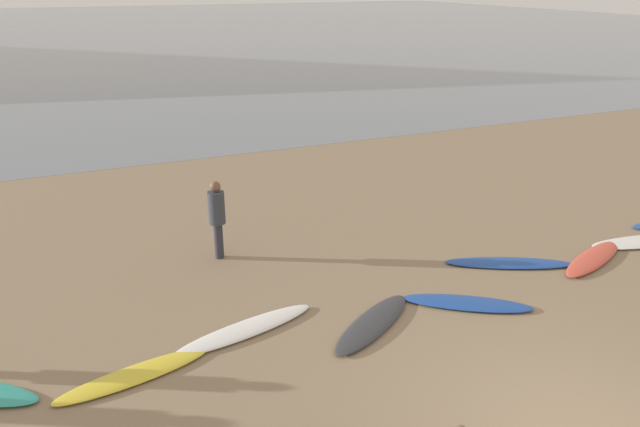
% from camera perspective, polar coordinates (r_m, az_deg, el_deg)
% --- Properties ---
extents(ground_plane, '(120.00, 120.00, 0.20)m').
position_cam_1_polar(ground_plane, '(15.63, -3.45, 1.90)').
color(ground_plane, '#8C7559').
rests_on(ground_plane, ground).
extents(ocean_water, '(140.00, 100.00, 0.01)m').
position_cam_1_polar(ocean_water, '(67.82, -20.24, 15.83)').
color(ocean_water, slate).
rests_on(ocean_water, ground).
extents(surfboard_2, '(2.21, 0.88, 0.08)m').
position_cam_1_polar(surfboard_2, '(8.93, -16.94, -14.22)').
color(surfboard_2, yellow).
rests_on(surfboard_2, ground).
extents(surfboard_3, '(2.43, 1.01, 0.08)m').
position_cam_1_polar(surfboard_3, '(9.59, -6.95, -10.66)').
color(surfboard_3, white).
rests_on(surfboard_3, ground).
extents(surfboard_4, '(2.03, 1.59, 0.09)m').
position_cam_1_polar(surfboard_4, '(9.69, 4.93, -10.15)').
color(surfboard_4, '#333338').
rests_on(surfboard_4, ground).
extents(surfboard_5, '(2.04, 1.60, 0.08)m').
position_cam_1_polar(surfboard_5, '(10.49, 13.59, -8.13)').
color(surfboard_5, '#1E479E').
rests_on(surfboard_5, ground).
extents(surfboard_6, '(2.36, 1.49, 0.07)m').
position_cam_1_polar(surfboard_6, '(12.08, 17.20, -4.44)').
color(surfboard_6, '#1E479E').
rests_on(surfboard_6, ground).
extents(surfboard_7, '(2.21, 1.28, 0.10)m').
position_cam_1_polar(surfboard_7, '(12.82, 24.14, -3.83)').
color(surfboard_7, '#D84C38').
rests_on(surfboard_7, ground).
extents(person_1, '(0.31, 0.31, 1.55)m').
position_cam_1_polar(person_1, '(11.65, -9.60, -0.00)').
color(person_1, '#2D2D38').
rests_on(person_1, ground).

